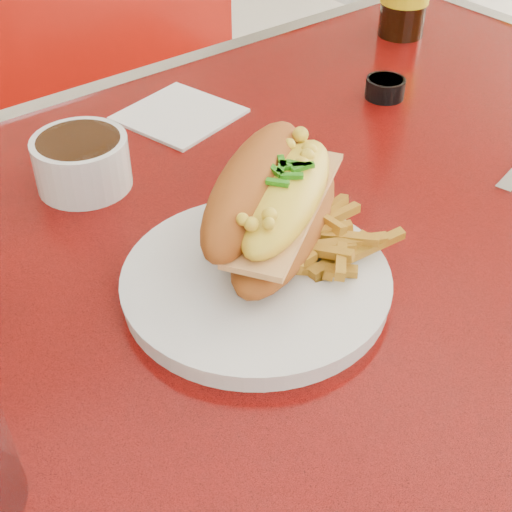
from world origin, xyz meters
TOP-DOWN VIEW (x-y plane):
  - diner_table at (0.00, 0.00)m, footprint 1.23×0.83m
  - booth_bench_far at (0.00, 0.81)m, footprint 1.20×0.51m
  - dinner_plate at (-0.13, -0.06)m, footprint 0.29×0.29m
  - mac_hoagie at (-0.08, -0.02)m, footprint 0.25×0.21m
  - fries_pile at (-0.07, -0.05)m, footprint 0.13×0.12m
  - fork at (-0.07, -0.02)m, footprint 0.06×0.16m
  - gravy_ramekin at (-0.17, 0.20)m, footprint 0.12×0.12m
  - sauce_cup_right at (0.24, 0.14)m, footprint 0.06×0.06m
  - paper_napkin at (0.00, 0.26)m, footprint 0.15×0.15m

SIDE VIEW (x-z plane):
  - booth_bench_far at x=0.00m, z-range -0.16..0.74m
  - diner_table at x=0.00m, z-range 0.22..0.99m
  - paper_napkin at x=0.00m, z-range 0.77..0.77m
  - dinner_plate at x=-0.13m, z-range 0.77..0.79m
  - sauce_cup_right at x=0.24m, z-range 0.77..0.80m
  - fork at x=-0.07m, z-range 0.79..0.79m
  - gravy_ramekin at x=-0.17m, z-range 0.77..0.83m
  - fries_pile at x=-0.07m, z-range 0.79..0.82m
  - mac_hoagie at x=-0.08m, z-range 0.78..0.88m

